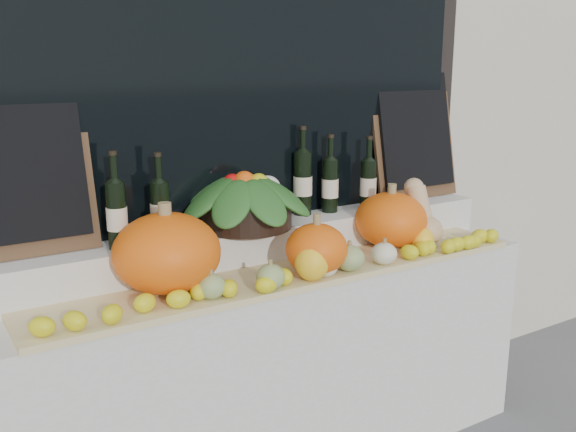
{
  "coord_description": "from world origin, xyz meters",
  "views": [
    {
      "loc": [
        -1.3,
        -0.61,
        1.72
      ],
      "look_at": [
        0.0,
        1.45,
        1.12
      ],
      "focal_mm": 40.0,
      "sensor_mm": 36.0,
      "label": 1
    }
  ],
  "objects": [
    {
      "name": "rear_tier",
      "position": [
        0.0,
        1.68,
        0.96
      ],
      "size": [
        2.3,
        0.25,
        0.16
      ],
      "primitive_type": "cube",
      "color": "silver",
      "rests_on": "display_sill"
    },
    {
      "name": "straw_bedding",
      "position": [
        0.0,
        1.4,
        0.89
      ],
      "size": [
        2.1,
        0.32,
        0.02
      ],
      "primitive_type": "cube",
      "color": "tan",
      "rests_on": "display_sill"
    },
    {
      "name": "wine_bottle_far_right",
      "position": [
        0.57,
        1.66,
        1.16
      ],
      "size": [
        0.08,
        0.08,
        0.34
      ],
      "color": "black",
      "rests_on": "rear_tier"
    },
    {
      "name": "pumpkin_right",
      "position": [
        0.55,
        1.47,
        1.03
      ],
      "size": [
        0.34,
        0.34,
        0.24
      ],
      "primitive_type": "ellipsoid",
      "rotation": [
        0.0,
        0.0,
        -0.07
      ],
      "color": "#FF640D",
      "rests_on": "straw_bedding"
    },
    {
      "name": "wine_bottle_far_left",
      "position": [
        -0.62,
        1.63,
        1.17
      ],
      "size": [
        0.08,
        0.08,
        0.36
      ],
      "color": "black",
      "rests_on": "rear_tier"
    },
    {
      "name": "wine_bottle_near_left",
      "position": [
        -0.45,
        1.66,
        1.16
      ],
      "size": [
        0.08,
        0.08,
        0.34
      ],
      "color": "black",
      "rests_on": "rear_tier"
    },
    {
      "name": "pumpkin_center",
      "position": [
        0.06,
        1.33,
        1.01
      ],
      "size": [
        0.27,
        0.27,
        0.2
      ],
      "primitive_type": "ellipsoid",
      "rotation": [
        0.0,
        0.0,
        -0.11
      ],
      "color": "#FF640D",
      "rests_on": "straw_bedding"
    },
    {
      "name": "butternut_squash",
      "position": [
        0.69,
        1.42,
        1.03
      ],
      "size": [
        0.15,
        0.21,
        0.29
      ],
      "color": "tan",
      "rests_on": "straw_bedding"
    },
    {
      "name": "display_sill",
      "position": [
        0.0,
        1.52,
        0.44
      ],
      "size": [
        2.3,
        0.55,
        0.88
      ],
      "primitive_type": "cube",
      "color": "silver",
      "rests_on": "ground"
    },
    {
      "name": "produce_bowl",
      "position": [
        -0.08,
        1.66,
        1.16
      ],
      "size": [
        0.59,
        0.59,
        0.25
      ],
      "color": "black",
      "rests_on": "rear_tier"
    },
    {
      "name": "wine_bottle_near_right",
      "position": [
        0.38,
        1.7,
        1.16
      ],
      "size": [
        0.08,
        0.08,
        0.35
      ],
      "color": "black",
      "rests_on": "rear_tier"
    },
    {
      "name": "lemon_heap",
      "position": [
        0.0,
        1.29,
        0.94
      ],
      "size": [
        2.2,
        0.16,
        0.06
      ],
      "primitive_type": null,
      "color": "yellow",
      "rests_on": "straw_bedding"
    },
    {
      "name": "chalkboard_right",
      "position": [
        0.92,
        1.74,
        1.36
      ],
      "size": [
        0.5,
        0.15,
        0.61
      ],
      "rotation": [
        -0.2,
        0.0,
        0.0
      ],
      "color": "#4C331E",
      "rests_on": "rear_tier"
    },
    {
      "name": "pumpkin_left",
      "position": [
        -0.5,
        1.46,
        1.05
      ],
      "size": [
        0.49,
        0.49,
        0.29
      ],
      "primitive_type": "ellipsoid",
      "rotation": [
        0.0,
        0.0,
        -0.34
      ],
      "color": "#FF640D",
      "rests_on": "straw_bedding"
    },
    {
      "name": "wine_bottle_tall",
      "position": [
        0.25,
        1.72,
        1.18
      ],
      "size": [
        0.08,
        0.08,
        0.39
      ],
      "color": "black",
      "rests_on": "rear_tier"
    },
    {
      "name": "decorative_gourds",
      "position": [
        0.09,
        1.3,
        0.96
      ],
      "size": [
        1.12,
        0.18,
        0.17
      ],
      "color": "#34691F",
      "rests_on": "straw_bedding"
    },
    {
      "name": "chalkboard_left",
      "position": [
        -0.92,
        1.74,
        1.36
      ],
      "size": [
        0.5,
        0.15,
        0.61
      ],
      "rotation": [
        -0.2,
        0.0,
        0.0
      ],
      "color": "#4C331E",
      "rests_on": "rear_tier"
    }
  ]
}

